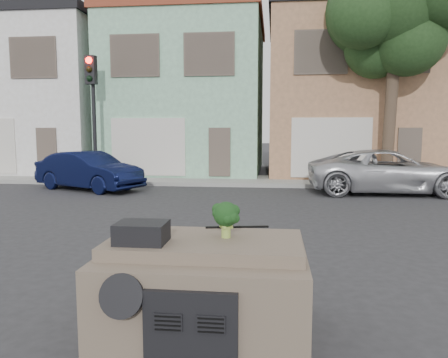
% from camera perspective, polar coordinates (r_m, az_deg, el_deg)
% --- Properties ---
extents(ground_plane, '(120.00, 120.00, 0.00)m').
position_cam_1_polar(ground_plane, '(7.70, 1.23, -10.11)').
color(ground_plane, '#303033').
rests_on(ground_plane, ground).
extents(sidewalk, '(40.00, 3.00, 0.15)m').
position_cam_1_polar(sidewalk, '(17.98, 4.30, -0.24)').
color(sidewalk, gray).
rests_on(sidewalk, ground).
extents(townhouse_white, '(7.20, 8.20, 7.55)m').
position_cam_1_polar(townhouse_white, '(24.81, -21.91, 9.74)').
color(townhouse_white, white).
rests_on(townhouse_white, ground).
extents(townhouse_mint, '(7.20, 8.20, 7.55)m').
position_cam_1_polar(townhouse_mint, '(22.29, -4.39, 10.60)').
color(townhouse_mint, '#90C9A4').
rests_on(townhouse_mint, ground).
extents(townhouse_tan, '(7.20, 8.20, 7.55)m').
position_cam_1_polar(townhouse_tan, '(22.15, 15.38, 10.42)').
color(townhouse_tan, '#AC7A57').
rests_on(townhouse_tan, ground).
extents(navy_sedan, '(4.45, 3.07, 1.39)m').
position_cam_1_polar(navy_sedan, '(16.59, -17.15, -1.36)').
color(navy_sedan, '#0B1136').
rests_on(navy_sedan, ground).
extents(silver_pickup, '(5.42, 2.54, 1.50)m').
position_cam_1_polar(silver_pickup, '(16.05, 20.58, -1.75)').
color(silver_pickup, silver).
rests_on(silver_pickup, ground).
extents(traffic_signal, '(0.40, 0.40, 5.10)m').
position_cam_1_polar(traffic_signal, '(18.31, -16.71, 7.38)').
color(traffic_signal, black).
rests_on(traffic_signal, ground).
extents(tree_near, '(4.40, 4.00, 8.50)m').
position_cam_1_polar(tree_near, '(17.80, 21.06, 12.74)').
color(tree_near, '#223F1C').
rests_on(tree_near, ground).
extents(car_dashboard, '(2.00, 1.80, 1.12)m').
position_cam_1_polar(car_dashboard, '(4.70, -2.21, -14.03)').
color(car_dashboard, '#6B5B4B').
rests_on(car_dashboard, ground).
extents(instrument_hump, '(0.48, 0.38, 0.20)m').
position_cam_1_polar(instrument_hump, '(4.30, -10.69, -6.88)').
color(instrument_hump, black).
rests_on(instrument_hump, car_dashboard).
extents(wiper_arm, '(0.69, 0.15, 0.02)m').
position_cam_1_polar(wiper_arm, '(4.86, 1.72, -6.27)').
color(wiper_arm, black).
rests_on(wiper_arm, car_dashboard).
extents(broccoli, '(0.43, 0.43, 0.37)m').
position_cam_1_polar(broccoli, '(4.40, 0.26, -5.28)').
color(broccoli, '#133212').
rests_on(broccoli, car_dashboard).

